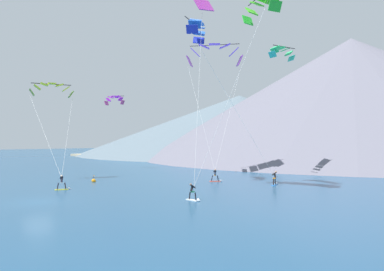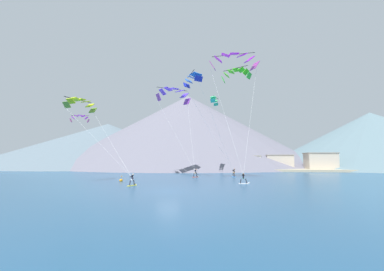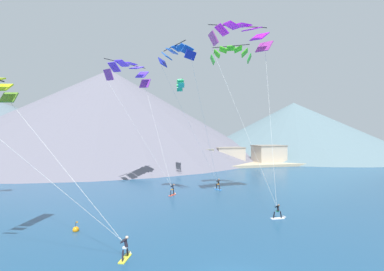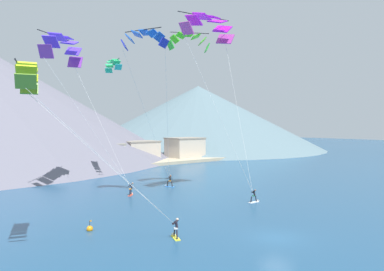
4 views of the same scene
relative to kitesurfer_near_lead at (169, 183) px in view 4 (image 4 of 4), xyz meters
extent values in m
plane|color=navy|center=(-8.19, -25.69, -0.57)|extent=(400.00, 400.00, 0.00)
cube|color=#337FDB|center=(0.03, -0.20, -0.54)|extent=(0.85, 1.51, 0.07)
cylinder|color=black|center=(0.15, -0.57, -0.12)|extent=(0.20, 0.28, 0.77)
cylinder|color=black|center=(-0.08, 0.18, -0.12)|extent=(0.20, 0.28, 0.77)
cube|color=orange|center=(0.03, -0.20, 0.30)|extent=(0.38, 0.33, 0.12)
cylinder|color=black|center=(0.10, -0.17, 0.64)|extent=(0.43, 0.33, 0.65)
cylinder|color=black|center=(0.05, -0.32, 0.83)|extent=(0.55, 0.25, 0.42)
cylinder|color=black|center=(-0.03, -0.08, 0.83)|extent=(0.55, 0.25, 0.42)
cylinder|color=black|center=(-0.16, -0.26, 0.80)|extent=(0.19, 0.51, 0.03)
sphere|color=#9E7051|center=(0.21, -0.14, 1.06)|extent=(0.23, 0.23, 0.23)
cone|color=white|center=(-0.23, 0.63, -0.47)|extent=(0.43, 0.39, 0.36)
cube|color=#E54C33|center=(-7.85, -2.23, -0.54)|extent=(1.29, 1.37, 0.07)
cylinder|color=black|center=(-8.11, -2.52, -0.13)|extent=(0.26, 0.27, 0.75)
cylinder|color=black|center=(-7.59, -1.93, -0.13)|extent=(0.26, 0.27, 0.75)
cube|color=orange|center=(-7.85, -2.23, 0.28)|extent=(0.39, 0.39, 0.12)
cylinder|color=black|center=(-7.76, -2.31, 0.62)|extent=(0.49, 0.47, 0.64)
cylinder|color=black|center=(-7.92, -2.33, 0.80)|extent=(0.46, 0.42, 0.41)
cylinder|color=black|center=(-7.76, -2.15, 0.80)|extent=(0.46, 0.42, 0.41)
cylinder|color=black|center=(-7.97, -2.12, 0.77)|extent=(0.37, 0.41, 0.03)
sphere|color=#9E7051|center=(-7.63, -2.43, 0.99)|extent=(0.23, 0.23, 0.23)
cone|color=white|center=(-7.27, -1.58, -0.47)|extent=(0.47, 0.46, 0.36)
cube|color=yellow|center=(-14.50, -20.49, -0.54)|extent=(0.96, 1.50, 0.07)
cylinder|color=#231E28|center=(-14.66, -20.86, -0.15)|extent=(0.20, 0.27, 0.72)
cylinder|color=#231E28|center=(-14.35, -20.13, -0.15)|extent=(0.20, 0.27, 0.72)
cube|color=white|center=(-14.50, -20.49, 0.25)|extent=(0.37, 0.33, 0.12)
cylinder|color=#231E28|center=(-14.45, -20.51, 0.58)|extent=(0.39, 0.33, 0.61)
cylinder|color=#231E28|center=(-14.59, -20.58, 0.75)|extent=(0.51, 0.28, 0.40)
cylinder|color=#231E28|center=(-14.50, -20.37, 0.75)|extent=(0.51, 0.28, 0.40)
cylinder|color=black|center=(-14.71, -20.41, 0.73)|extent=(0.23, 0.49, 0.03)
sphere|color=beige|center=(-14.37, -20.55, 0.98)|extent=(0.22, 0.22, 0.22)
cone|color=white|center=(-14.17, -19.69, -0.47)|extent=(0.45, 0.42, 0.36)
cube|color=white|center=(1.02, -15.42, -0.54)|extent=(1.46, 0.52, 0.07)
cylinder|color=black|center=(0.63, -15.40, -0.16)|extent=(0.24, 0.13, 0.70)
cylinder|color=black|center=(1.42, -15.44, -0.16)|extent=(0.24, 0.13, 0.70)
cube|color=#33B266|center=(1.02, -15.42, 0.22)|extent=(0.24, 0.30, 0.12)
cylinder|color=black|center=(1.02, -15.51, 0.54)|extent=(0.23, 0.41, 0.59)
cylinder|color=black|center=(0.91, -15.41, 0.71)|extent=(0.10, 0.50, 0.38)
cylinder|color=black|center=(1.14, -15.42, 0.71)|extent=(0.10, 0.50, 0.38)
cylinder|color=black|center=(1.03, -15.23, 0.68)|extent=(0.52, 0.06, 0.03)
sphere|color=brown|center=(1.01, -15.66, 0.90)|extent=(0.21, 0.21, 0.21)
cone|color=white|center=(1.89, -15.47, -0.47)|extent=(0.32, 0.38, 0.36)
cube|color=#1E2AB1|center=(-6.53, -7.87, 18.36)|extent=(1.70, 1.13, 1.16)
cube|color=blue|center=(-6.76, -7.25, 19.15)|extent=(1.82, 1.41, 1.04)
cube|color=blue|center=(-7.17, -6.45, 19.67)|extent=(1.85, 1.62, 0.79)
cube|color=blue|center=(-7.72, -5.59, 19.85)|extent=(1.85, 1.74, 0.44)
cube|color=blue|center=(-8.34, -4.78, 19.67)|extent=(1.77, 1.78, 0.79)
cube|color=blue|center=(-8.94, -4.12, 19.15)|extent=(1.62, 1.73, 1.04)
cube|color=#1E2AB1|center=(-9.45, -3.69, 18.36)|extent=(1.42, 1.57, 1.16)
cylinder|color=black|center=(-8.27, -5.97, 19.99)|extent=(2.09, 4.88, 0.10)
cylinder|color=silver|center=(-3.33, -4.18, 9.35)|extent=(6.38, 7.88, 17.11)
cylinder|color=silver|center=(-4.90, -1.92, 9.35)|extent=(9.52, 3.35, 17.11)
cube|color=purple|center=(-17.00, 2.09, 17.53)|extent=(1.70, 2.11, 1.74)
cube|color=#5432ED|center=(-16.17, 2.57, 18.88)|extent=(2.13, 2.42, 1.49)
cube|color=#5432ED|center=(-15.05, 3.40, 19.78)|extent=(2.44, 2.58, 1.01)
cube|color=#5432ED|center=(-13.80, 4.45, 20.10)|extent=(2.58, 2.59, 0.39)
cube|color=#5432ED|center=(-12.62, 5.57, 19.78)|extent=(2.57, 2.47, 1.01)
cube|color=#5432ED|center=(-11.66, 6.59, 18.88)|extent=(2.39, 2.20, 1.49)
cube|color=purple|center=(-11.09, 7.36, 17.53)|extent=(2.04, 1.81, 1.74)
cylinder|color=black|center=(-14.38, 5.10, 20.22)|extent=(6.72, 4.53, 0.10)
cylinder|color=silver|center=(-12.61, -0.06, 8.75)|extent=(9.33, 4.16, 15.99)
cylinder|color=silver|center=(-9.47, 2.74, 8.75)|extent=(3.04, 9.76, 15.99)
cube|color=#5E8D29|center=(-25.59, -19.37, 11.40)|extent=(1.41, 1.06, 0.93)
cube|color=#C4DE16|center=(-25.36, -18.73, 12.12)|extent=(1.48, 1.26, 0.74)
cube|color=#C4DE16|center=(-25.07, -17.91, 12.59)|extent=(1.53, 1.38, 0.46)
cube|color=#C4DE16|center=(-24.75, -16.98, 12.75)|extent=(1.53, 1.39, 0.14)
cube|color=#C4DE16|center=(-24.44, -16.06, 12.59)|extent=(1.53, 1.36, 0.46)
cube|color=#C4DE16|center=(-24.16, -15.23, 12.12)|extent=(1.49, 1.24, 0.74)
cube|color=#5E8D29|center=(-23.95, -14.58, 11.40)|extent=(1.42, 1.03, 0.93)
cylinder|color=black|center=(-25.29, -16.80, 12.76)|extent=(1.88, 4.99, 0.10)
cylinder|color=silver|center=(-20.19, -20.00, 5.84)|extent=(10.99, 0.83, 10.25)
cylinder|color=silver|center=(-19.29, -17.38, 5.84)|extent=(9.21, 6.09, 10.25)
cube|color=#B23CA0|center=(-3.78, -8.75, 20.38)|extent=(1.14, 2.38, 1.73)
cube|color=#B111DF|center=(-2.73, -8.91, 21.50)|extent=(1.39, 2.42, 1.55)
cube|color=#B111DF|center=(-1.37, -8.92, 22.22)|extent=(1.64, 2.44, 1.19)
cube|color=#B111DF|center=(0.15, -8.79, 22.47)|extent=(1.89, 2.43, 0.70)
cube|color=#B111DF|center=(1.65, -8.52, 22.22)|extent=(2.02, 2.40, 1.19)
cube|color=#B111DF|center=(2.96, -8.16, 21.50)|extent=(1.96, 2.35, 1.55)
cube|color=#B23CA0|center=(3.94, -7.73, 20.38)|extent=(1.71, 2.28, 1.73)
cylinder|color=black|center=(0.02, -7.80, 22.74)|extent=(8.01, 1.12, 0.10)
cylinder|color=silver|center=(-1.56, -11.93, 10.20)|extent=(5.22, 6.66, 19.04)
cylinder|color=silver|center=(2.65, -11.38, 10.20)|extent=(3.26, 7.76, 19.04)
cube|color=#2CBDAD|center=(-3.97, 10.92, 17.38)|extent=(1.19, 0.78, 0.91)
cube|color=#2CCE72|center=(-4.12, 10.39, 18.06)|extent=(1.23, 0.99, 0.78)
cube|color=#2CCE72|center=(-4.27, 9.66, 18.51)|extent=(1.25, 1.08, 0.54)
cube|color=#2CCE72|center=(-4.41, 8.81, 18.67)|extent=(1.26, 1.06, 0.24)
cube|color=#2CCE72|center=(-4.51, 7.96, 18.51)|extent=(1.25, 1.00, 0.54)
cube|color=#2CCE72|center=(-4.57, 7.22, 18.06)|extent=(1.22, 0.84, 0.78)
cube|color=#2CBDAD|center=(-4.58, 6.67, 17.38)|extent=(1.19, 0.58, 0.91)
cylinder|color=black|center=(-3.90, 8.74, 18.72)|extent=(1.17, 4.28, 0.10)
cube|color=green|center=(3.16, -4.89, 19.49)|extent=(1.24, 1.46, 1.21)
cube|color=#3DC718|center=(2.61, -4.52, 20.40)|extent=(1.51, 1.60, 1.07)
cube|color=#3DC718|center=(1.76, -4.09, 21.01)|extent=(1.63, 1.70, 0.77)
cube|color=#3DC718|center=(0.74, -3.66, 21.22)|extent=(1.60, 1.74, 0.35)
cube|color=#3DC718|center=(-0.31, -3.30, 21.01)|extent=(1.48, 1.73, 0.77)
cube|color=#3DC718|center=(-1.23, -3.07, 20.40)|extent=(1.22, 1.68, 1.07)
cube|color=green|center=(-1.89, -2.98, 19.49)|extent=(0.85, 1.58, 1.21)
cylinder|color=black|center=(0.52, -4.25, 21.33)|extent=(4.78, 2.84, 0.10)
sphere|color=orange|center=(-18.87, -13.92, -0.42)|extent=(0.56, 0.56, 0.56)
cylinder|color=black|center=(-18.87, -13.92, 0.08)|extent=(0.04, 0.04, 0.44)
cube|color=orange|center=(-18.78, -13.92, 0.26)|extent=(0.18, 0.01, 0.12)
cube|color=tan|center=(-8.19, 28.43, -0.22)|extent=(180.00, 10.00, 0.70)
cube|color=beige|center=(27.97, 30.69, 2.16)|extent=(8.63, 6.44, 5.47)
cube|color=gray|center=(27.97, 30.69, 5.05)|extent=(8.98, 6.70, 0.30)
cube|color=beige|center=(15.72, 32.73, 1.88)|extent=(8.34, 5.42, 4.90)
cube|color=gray|center=(15.72, 32.73, 4.48)|extent=(8.67, 5.64, 0.30)
cube|color=beige|center=(6.46, 30.85, 1.75)|extent=(6.16, 4.08, 4.64)
cube|color=gray|center=(6.46, 30.85, 4.22)|extent=(6.41, 4.25, 0.30)
cone|color=slate|center=(59.00, 61.13, 11.17)|extent=(91.45, 91.45, 23.48)
camera|label=1|loc=(25.18, -39.79, 4.95)|focal=35.00mm
camera|label=2|loc=(-1.52, -55.05, 3.06)|focal=24.00mm
camera|label=3|loc=(-14.47, -39.26, 8.21)|focal=24.00mm
camera|label=4|loc=(-32.83, -44.30, 8.70)|focal=35.00mm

